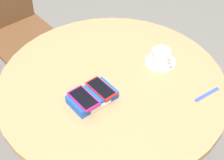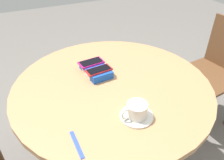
# 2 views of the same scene
# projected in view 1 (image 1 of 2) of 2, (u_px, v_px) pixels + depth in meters

# --- Properties ---
(round_table) EXTENTS (1.05, 1.05, 0.72)m
(round_table) POSITION_uv_depth(u_px,v_px,m) (112.00, 101.00, 1.78)
(round_table) COLOR #2D2D2D
(round_table) RESTS_ON ground_plane
(phone_box) EXTENTS (0.21, 0.14, 0.04)m
(phone_box) POSITION_uv_depth(u_px,v_px,m) (92.00, 97.00, 1.61)
(phone_box) COLOR blue
(phone_box) RESTS_ON round_table
(phone_magenta) EXTENTS (0.09, 0.15, 0.01)m
(phone_magenta) POSITION_uv_depth(u_px,v_px,m) (83.00, 98.00, 1.57)
(phone_magenta) COLOR #D11975
(phone_magenta) RESTS_ON phone_box
(phone_red) EXTENTS (0.08, 0.15, 0.01)m
(phone_red) POSITION_uv_depth(u_px,v_px,m) (101.00, 88.00, 1.61)
(phone_red) COLOR red
(phone_red) RESTS_ON phone_box
(saucer) EXTENTS (0.15, 0.15, 0.01)m
(saucer) POSITION_uv_depth(u_px,v_px,m) (160.00, 62.00, 1.80)
(saucer) COLOR silver
(saucer) RESTS_ON round_table
(coffee_cup) EXTENTS (0.09, 0.13, 0.06)m
(coffee_cup) POSITION_uv_depth(u_px,v_px,m) (161.00, 56.00, 1.78)
(coffee_cup) COLOR silver
(coffee_cup) RESTS_ON saucer
(lanyard_strap) EXTENTS (0.14, 0.02, 0.00)m
(lanyard_strap) POSITION_uv_depth(u_px,v_px,m) (207.00, 94.00, 1.65)
(lanyard_strap) COLOR blue
(lanyard_strap) RESTS_ON round_table
(chair_near_window) EXTENTS (0.44, 0.44, 0.86)m
(chair_near_window) POSITION_uv_depth(u_px,v_px,m) (19.00, 35.00, 2.39)
(chair_near_window) COLOR brown
(chair_near_window) RESTS_ON ground_plane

